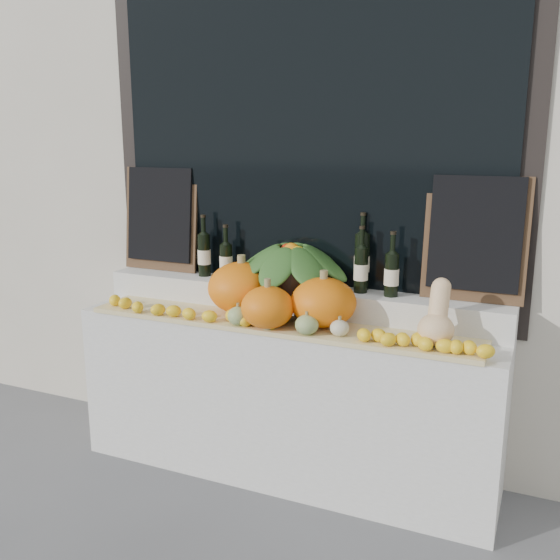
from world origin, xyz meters
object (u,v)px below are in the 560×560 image
object	(u,v)px
pumpkin_right	(323,302)
butternut_squash	(437,319)
wine_bottle_tall	(362,261)
pumpkin_left	(242,288)
produce_bowl	(291,264)

from	to	relation	value
pumpkin_right	butternut_squash	world-z (taller)	butternut_squash
butternut_squash	wine_bottle_tall	world-z (taller)	wine_bottle_tall
butternut_squash	pumpkin_left	bearing A→B (deg)	174.33
pumpkin_left	pumpkin_right	size ratio (longest dim) A/B	1.10
pumpkin_left	wine_bottle_tall	size ratio (longest dim) A/B	0.89
butternut_squash	wine_bottle_tall	bearing A→B (deg)	142.96
produce_bowl	butternut_squash	bearing A→B (deg)	-17.82
pumpkin_left	produce_bowl	bearing A→B (deg)	36.47
pumpkin_left	butternut_squash	size ratio (longest dim) A/B	1.22
pumpkin_left	butternut_squash	world-z (taller)	butternut_squash
pumpkin_right	butternut_squash	distance (m)	0.58
pumpkin_left	wine_bottle_tall	world-z (taller)	wine_bottle_tall
pumpkin_left	pumpkin_right	bearing A→B (deg)	-6.33
pumpkin_left	wine_bottle_tall	bearing A→B (deg)	22.58
butternut_squash	wine_bottle_tall	distance (m)	0.61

